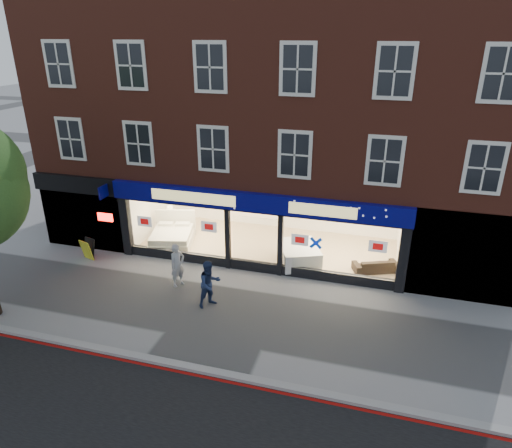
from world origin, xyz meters
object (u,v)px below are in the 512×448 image
at_px(display_bed, 172,236).
at_px(mattress_stack, 299,254).
at_px(pedestrian_grey, 178,265).
at_px(pedestrian_blue, 210,284).
at_px(sofa, 375,265).
at_px(a_board, 88,249).

bearing_deg(display_bed, mattress_stack, -17.86).
xyz_separation_m(pedestrian_grey, pedestrian_blue, (1.63, -0.95, 0.01)).
distance_m(sofa, a_board, 11.64).
height_order(sofa, pedestrian_blue, pedestrian_blue).
height_order(sofa, a_board, a_board).
bearing_deg(sofa, display_bed, -23.96).
relative_size(mattress_stack, pedestrian_grey, 1.37).
bearing_deg(display_bed, pedestrian_blue, -65.36).
xyz_separation_m(mattress_stack, a_board, (-8.46, -1.90, -0.02)).
relative_size(a_board, pedestrian_blue, 0.53).
distance_m(mattress_stack, a_board, 8.67).
xyz_separation_m(sofa, a_board, (-11.46, -2.05, 0.09)).
distance_m(display_bed, a_board, 3.53).
bearing_deg(pedestrian_blue, display_bed, 78.70).
bearing_deg(pedestrian_blue, pedestrian_grey, 98.84).
bearing_deg(sofa, a_board, -12.90).
bearing_deg(a_board, mattress_stack, 29.33).
xyz_separation_m(a_board, pedestrian_blue, (6.11, -1.86, 0.40)).
bearing_deg(pedestrian_grey, a_board, 107.44).
height_order(display_bed, pedestrian_grey, pedestrian_grey).
bearing_deg(pedestrian_blue, mattress_stack, 7.10).
relative_size(display_bed, mattress_stack, 1.10).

